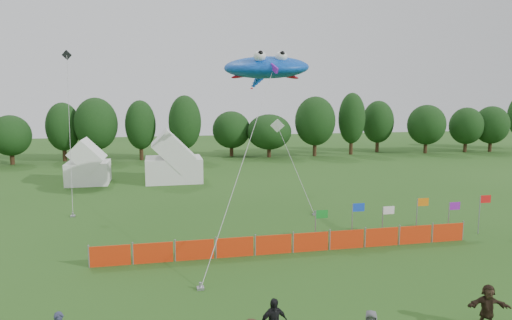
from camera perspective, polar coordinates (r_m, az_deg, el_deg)
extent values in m
cylinder|color=#382314|center=(60.98, -28.19, 0.38)|extent=(0.50, 0.50, 1.91)
ellipsoid|color=black|center=(60.74, -28.34, 2.72)|extent=(4.61, 4.61, 4.30)
cylinder|color=#382314|center=(61.32, -22.81, 0.97)|extent=(0.50, 0.50, 2.38)
ellipsoid|color=black|center=(61.05, -22.97, 3.86)|extent=(4.09, 4.09, 5.35)
cylinder|color=#382314|center=(59.87, -19.22, 1.08)|extent=(0.50, 0.50, 2.57)
ellipsoid|color=black|center=(59.59, -19.37, 4.29)|extent=(5.20, 5.20, 5.79)
cylinder|color=#382314|center=(59.38, -14.14, 1.18)|extent=(0.50, 0.50, 2.46)
ellipsoid|color=black|center=(59.10, -14.24, 4.28)|extent=(3.78, 3.78, 5.55)
cylinder|color=#382314|center=(58.02, -8.80, 1.27)|extent=(0.50, 0.50, 2.66)
ellipsoid|color=black|center=(57.72, -8.88, 4.71)|extent=(4.05, 4.05, 5.99)
cylinder|color=#382314|center=(61.29, -3.08, 1.39)|extent=(0.50, 0.50, 1.98)
ellipsoid|color=black|center=(61.05, -3.10, 3.80)|extent=(5.06, 5.06, 4.46)
cylinder|color=#382314|center=(60.31, 1.64, 1.23)|extent=(0.50, 0.50, 1.86)
ellipsoid|color=black|center=(60.07, 1.65, 3.53)|extent=(5.86, 5.86, 4.18)
cylinder|color=#382314|center=(61.87, 7.35, 1.69)|extent=(0.50, 0.50, 2.62)
ellipsoid|color=black|center=(61.59, 7.41, 4.86)|extent=(5.41, 5.41, 5.89)
cylinder|color=#382314|center=(64.45, 11.79, 1.92)|extent=(0.50, 0.50, 2.78)
ellipsoid|color=black|center=(64.18, 11.88, 5.14)|extent=(3.67, 3.67, 6.26)
cylinder|color=#382314|center=(68.26, 14.91, 1.99)|extent=(0.50, 0.50, 2.42)
ellipsoid|color=black|center=(68.01, 15.00, 4.63)|extent=(4.46, 4.46, 5.44)
cylinder|color=#382314|center=(68.87, 20.42, 1.73)|extent=(0.50, 0.50, 2.24)
ellipsoid|color=black|center=(68.64, 20.54, 4.16)|extent=(5.26, 5.26, 5.03)
cylinder|color=#382314|center=(72.52, 24.68, 1.74)|extent=(0.50, 0.50, 2.10)
ellipsoid|color=black|center=(72.31, 24.81, 3.91)|extent=(4.74, 4.74, 4.73)
cylinder|color=#382314|center=(74.46, 27.22, 1.76)|extent=(0.50, 0.50, 2.16)
ellipsoid|color=black|center=(74.25, 27.36, 3.92)|extent=(4.88, 4.88, 4.87)
cube|color=white|center=(44.85, -20.21, -1.49)|extent=(3.69, 3.69, 2.03)
cube|color=white|center=(43.87, -10.23, -1.16)|extent=(5.18, 4.14, 2.28)
cube|color=red|center=(23.16, -17.78, -11.35)|extent=(1.90, 0.06, 1.00)
cube|color=red|center=(23.03, -12.73, -11.26)|extent=(1.90, 0.06, 1.00)
cube|color=red|center=(23.08, -7.67, -11.09)|extent=(1.90, 0.06, 1.00)
cube|color=red|center=(23.30, -2.67, -10.84)|extent=(1.90, 0.06, 1.00)
cube|color=red|center=(23.69, 2.19, -10.52)|extent=(1.90, 0.06, 1.00)
cube|color=red|center=(24.23, 6.85, -10.14)|extent=(1.90, 0.06, 1.00)
cube|color=red|center=(24.93, 11.27, -9.72)|extent=(1.90, 0.06, 1.00)
cube|color=red|center=(25.76, 15.42, -9.27)|extent=(1.90, 0.06, 1.00)
cube|color=red|center=(26.72, 19.27, -8.81)|extent=(1.90, 0.06, 1.00)
cube|color=red|center=(27.79, 22.84, -8.35)|extent=(1.90, 0.06, 1.00)
cylinder|color=gray|center=(25.29, 7.43, -8.34)|extent=(0.06, 0.06, 1.87)
cube|color=#148C26|center=(25.22, 8.22, -6.72)|extent=(0.70, 0.02, 0.45)
cylinder|color=gray|center=(25.69, 11.92, -7.78)|extent=(0.06, 0.06, 2.22)
cube|color=blue|center=(25.61, 12.69, -5.80)|extent=(0.70, 0.02, 0.45)
cylinder|color=gray|center=(26.90, 15.52, -7.57)|extent=(0.06, 0.06, 1.87)
cube|color=white|center=(26.89, 16.24, -6.05)|extent=(0.70, 0.02, 0.45)
cylinder|color=gray|center=(27.65, 19.44, -6.87)|extent=(0.06, 0.06, 2.29)
cube|color=orange|center=(27.62, 20.15, -4.96)|extent=(0.70, 0.02, 0.45)
cylinder|color=gray|center=(28.71, 22.93, -6.83)|extent=(0.06, 0.06, 1.98)
cube|color=purple|center=(28.73, 23.59, -5.29)|extent=(0.70, 0.02, 0.45)
cylinder|color=gray|center=(29.84, 26.12, -6.16)|extent=(0.06, 0.06, 2.29)
cube|color=red|center=(29.86, 26.76, -4.39)|extent=(0.70, 0.02, 0.45)
imported|color=black|center=(18.44, 26.97, -16.01)|extent=(1.53, 0.84, 1.57)
ellipsoid|color=blue|center=(31.65, 1.27, 11.50)|extent=(6.96, 6.11, 2.03)
sphere|color=white|center=(30.31, 0.46, 12.86)|extent=(0.81, 0.81, 0.81)
sphere|color=white|center=(30.66, 3.18, 12.79)|extent=(0.81, 0.81, 0.81)
ellipsoid|color=red|center=(31.49, -1.61, 10.55)|extent=(1.71, 0.75, 0.27)
ellipsoid|color=red|center=(32.20, 3.92, 10.48)|extent=(1.71, 0.75, 0.27)
cube|color=purple|center=(29.48, 2.28, 11.38)|extent=(0.37, 0.96, 0.70)
cylinder|color=#A5A5A5|center=(24.14, -1.47, 0.40)|extent=(5.79, 10.64, 9.68)
cube|color=gray|center=(19.94, -6.96, -15.62)|extent=(0.30, 0.30, 0.10)
cube|color=white|center=(39.91, 2.69, 4.32)|extent=(1.22, 0.34, 1.22)
cylinder|color=#A5A5A5|center=(35.47, 4.74, -0.61)|extent=(0.09, 9.91, 5.50)
cube|color=gray|center=(31.41, 7.35, -6.77)|extent=(0.30, 0.30, 0.10)
cube|color=black|center=(38.18, -22.58, 12.03)|extent=(0.77, 0.23, 0.77)
cylinder|color=#A5A5A5|center=(35.19, -22.27, 3.38)|extent=(0.89, 5.88, 11.12)
cube|color=gray|center=(33.12, -21.92, -6.52)|extent=(0.30, 0.30, 0.10)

